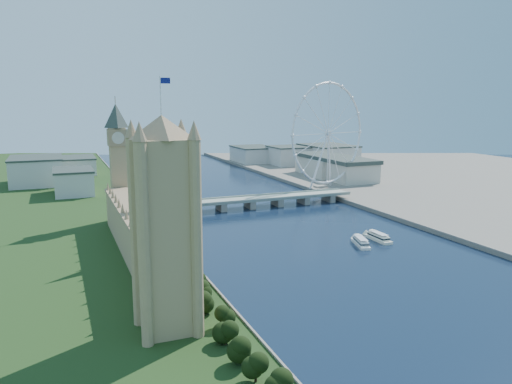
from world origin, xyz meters
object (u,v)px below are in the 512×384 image
london_eye (328,134)px  tour_boat_far (378,240)px  tour_boat_near (361,245)px  victoria_tower (165,219)px

london_eye → tour_boat_far: bearing=-109.6°
tour_boat_near → tour_boat_far: 21.13m
victoria_tower → tour_boat_near: victoria_tower is taller
victoria_tower → tour_boat_near: bearing=29.0°
tour_boat_near → tour_boat_far: tour_boat_far is taller
victoria_tower → london_eye: london_eye is taller
victoria_tower → tour_boat_near: 193.56m
victoria_tower → tour_boat_far: size_ratio=3.75×
tour_boat_near → tour_boat_far: size_ratio=0.99×
london_eye → tour_boat_far: (-72.41, -203.58, -67.52)m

